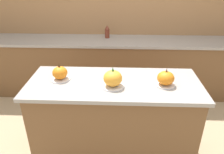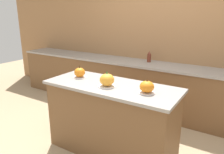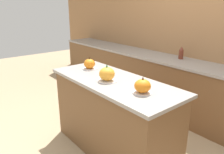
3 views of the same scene
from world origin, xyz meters
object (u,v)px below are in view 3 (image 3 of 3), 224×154
(pumpkin_cake_left, at_px, (90,64))
(bottle_tall, at_px, (181,53))
(pumpkin_cake_center, at_px, (107,74))
(pumpkin_cake_right, at_px, (143,86))

(pumpkin_cake_left, xyz_separation_m, bottle_tall, (0.36, 1.46, 0.01))
(pumpkin_cake_left, bearing_deg, bottle_tall, 76.23)
(pumpkin_cake_center, height_order, pumpkin_cake_right, pumpkin_cake_center)
(pumpkin_cake_left, xyz_separation_m, pumpkin_cake_center, (0.50, -0.11, 0.01))
(pumpkin_cake_left, height_order, pumpkin_cake_center, pumpkin_cake_center)
(pumpkin_cake_center, bearing_deg, pumpkin_cake_right, 5.18)
(pumpkin_cake_right, bearing_deg, bottle_tall, 112.08)
(pumpkin_cake_right, bearing_deg, pumpkin_cake_center, -174.82)
(pumpkin_cake_center, bearing_deg, pumpkin_cake_left, 167.18)
(pumpkin_cake_left, bearing_deg, pumpkin_cake_right, -4.19)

